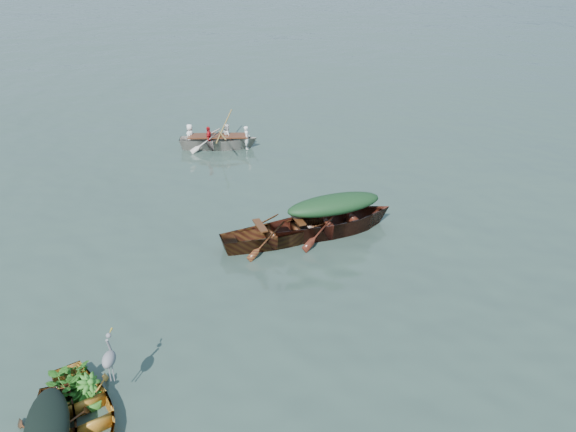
# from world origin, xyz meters

# --- Properties ---
(ground) EXTENTS (140.00, 140.00, 0.00)m
(ground) POSITION_xyz_m (0.00, 0.00, 0.00)
(ground) COLOR #34493F
(ground) RESTS_ON ground
(yellow_dinghy) EXTENTS (2.78, 3.19, 0.79)m
(yellow_dinghy) POSITION_xyz_m (-3.06, -4.09, 0.00)
(yellow_dinghy) COLOR #B88723
(yellow_dinghy) RESTS_ON ground
(green_tarp_boat) EXTENTS (5.17, 3.29, 1.19)m
(green_tarp_boat) POSITION_xyz_m (1.61, 2.66, 0.00)
(green_tarp_boat) COLOR #502112
(green_tarp_boat) RESTS_ON ground
(open_wooden_boat) EXTENTS (4.58, 2.83, 1.02)m
(open_wooden_boat) POSITION_xyz_m (0.12, 2.06, 0.00)
(open_wooden_boat) COLOR #583416
(open_wooden_boat) RESTS_ON ground
(rowed_boat) EXTENTS (4.22, 1.42, 0.99)m
(rowed_boat) POSITION_xyz_m (-2.38, 9.48, 0.00)
(rowed_boat) COLOR beige
(rowed_boat) RESTS_ON ground
(dark_tarp_cover) EXTENTS (1.22, 1.96, 0.40)m
(dark_tarp_cover) POSITION_xyz_m (-3.35, -4.84, 0.61)
(dark_tarp_cover) COLOR black
(dark_tarp_cover) RESTS_ON dark_covered_boat
(green_tarp_cover) EXTENTS (2.85, 1.81, 0.52)m
(green_tarp_cover) POSITION_xyz_m (1.61, 2.66, 0.86)
(green_tarp_cover) COLOR #193E1B
(green_tarp_cover) RESTS_ON green_tarp_boat
(thwart_benches) EXTENTS (2.34, 1.54, 0.04)m
(thwart_benches) POSITION_xyz_m (0.12, 2.06, 0.53)
(thwart_benches) COLOR #41210F
(thwart_benches) RESTS_ON open_wooden_boat
(heron) EXTENTS (0.46, 0.49, 0.92)m
(heron) POSITION_xyz_m (-2.64, -3.74, 0.86)
(heron) COLOR gray
(heron) RESTS_ON yellow_dinghy
(dinghy_weeds) EXTENTS (1.09, 1.14, 0.60)m
(dinghy_weeds) POSITION_xyz_m (-3.35, -3.63, 0.70)
(dinghy_weeds) COLOR #226A1B
(dinghy_weeds) RESTS_ON yellow_dinghy
(rowers) EXTENTS (2.96, 1.24, 0.76)m
(rowers) POSITION_xyz_m (-2.38, 9.48, 0.87)
(rowers) COLOR white
(rowers) RESTS_ON rowed_boat
(oars) EXTENTS (0.70, 2.62, 0.06)m
(oars) POSITION_xyz_m (-2.38, 9.48, 0.52)
(oars) COLOR olive
(oars) RESTS_ON rowed_boat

